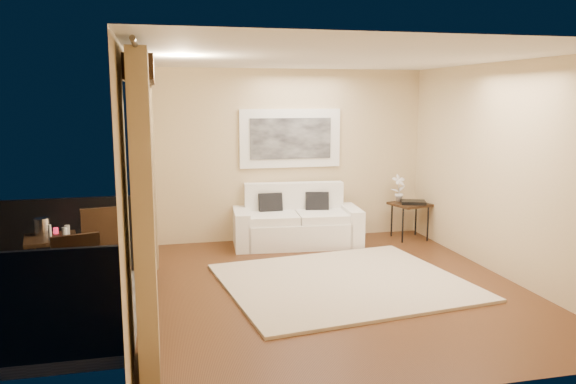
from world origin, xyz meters
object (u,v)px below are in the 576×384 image
object	(u,v)px
side_table	(410,207)
balcony_chair_far	(100,240)
bistro_table	(51,244)
orchid	(399,188)
balcony_chair_near	(79,281)
ice_bucket	(42,226)
sofa	(296,223)

from	to	relation	value
side_table	balcony_chair_far	world-z (taller)	balcony_chair_far
side_table	bistro_table	bearing A→B (deg)	-164.68
orchid	balcony_chair_near	xyz separation A→B (m)	(-4.54, -3.05, -0.22)
balcony_chair_near	ice_bucket	bearing A→B (deg)	94.82
bistro_table	balcony_chair_near	world-z (taller)	balcony_chair_near
sofa	balcony_chair_near	distance (m)	4.09
sofa	orchid	world-z (taller)	orchid
balcony_chair_near	balcony_chair_far	bearing A→B (deg)	72.85
balcony_chair_far	ice_bucket	bearing A→B (deg)	-12.86
balcony_chair_near	ice_bucket	size ratio (longest dim) A/B	5.02
side_table	orchid	size ratio (longest dim) A/B	1.48
side_table	orchid	xyz separation A→B (m)	(-0.12, 0.18, 0.28)
orchid	balcony_chair_near	size ratio (longest dim) A/B	0.44
orchid	balcony_chair_near	bearing A→B (deg)	-146.08
side_table	balcony_chair_near	size ratio (longest dim) A/B	0.65
balcony_chair_far	side_table	bearing A→B (deg)	-174.70
sofa	orchid	size ratio (longest dim) A/B	4.50
ice_bucket	balcony_chair_far	bearing A→B (deg)	-2.48
orchid	bistro_table	size ratio (longest dim) A/B	0.66
bistro_table	balcony_chair_far	bearing A→B (deg)	12.15
sofa	balcony_chair_near	xyz separation A→B (m)	(-2.80, -2.97, 0.25)
sofa	balcony_chair_far	bearing A→B (deg)	-148.72
side_table	balcony_chair_near	bearing A→B (deg)	-148.35
side_table	sofa	bearing A→B (deg)	177.25
orchid	sofa	bearing A→B (deg)	-177.07
orchid	balcony_chair_far	size ratio (longest dim) A/B	0.45
sofa	bistro_table	xyz separation A→B (m)	(-3.30, -1.50, 0.25)
bistro_table	balcony_chair_near	bearing A→B (deg)	-71.31
balcony_chair_near	ice_bucket	distance (m)	1.72
sofa	orchid	xyz separation A→B (m)	(1.74, 0.09, 0.48)
sofa	ice_bucket	world-z (taller)	sofa
orchid	ice_bucket	size ratio (longest dim) A/B	2.22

